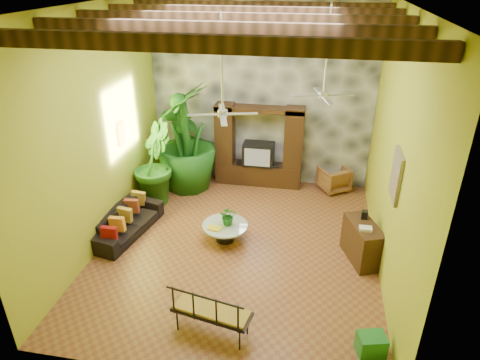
% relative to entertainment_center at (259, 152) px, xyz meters
% --- Properties ---
extents(ground, '(7.00, 7.00, 0.00)m').
position_rel_entertainment_center_xyz_m(ground, '(0.00, -3.14, -0.97)').
color(ground, brown).
rests_on(ground, ground).
extents(ceiling, '(6.00, 7.00, 0.02)m').
position_rel_entertainment_center_xyz_m(ceiling, '(0.00, -3.14, 4.03)').
color(ceiling, silver).
rests_on(ceiling, back_wall).
extents(back_wall, '(6.00, 0.02, 5.00)m').
position_rel_entertainment_center_xyz_m(back_wall, '(0.00, 0.36, 1.53)').
color(back_wall, '#A8B428').
rests_on(back_wall, ground).
extents(left_wall, '(0.02, 7.00, 5.00)m').
position_rel_entertainment_center_xyz_m(left_wall, '(-3.00, -3.14, 1.53)').
color(left_wall, '#A8B428').
rests_on(left_wall, ground).
extents(right_wall, '(0.02, 7.00, 5.00)m').
position_rel_entertainment_center_xyz_m(right_wall, '(3.00, -3.14, 1.53)').
color(right_wall, '#A8B428').
rests_on(right_wall, ground).
extents(stone_accent_wall, '(5.98, 0.10, 4.98)m').
position_rel_entertainment_center_xyz_m(stone_accent_wall, '(0.00, 0.30, 1.53)').
color(stone_accent_wall, '#383B40').
rests_on(stone_accent_wall, ground).
extents(ceiling_beams, '(5.95, 5.36, 0.22)m').
position_rel_entertainment_center_xyz_m(ceiling_beams, '(0.00, -3.14, 3.81)').
color(ceiling_beams, '#3C2213').
rests_on(ceiling_beams, ceiling).
extents(entertainment_center, '(2.40, 0.55, 2.30)m').
position_rel_entertainment_center_xyz_m(entertainment_center, '(0.00, 0.00, 0.00)').
color(entertainment_center, black).
rests_on(entertainment_center, ground).
extents(ceiling_fan_front, '(1.28, 1.28, 1.86)m').
position_rel_entertainment_center_xyz_m(ceiling_fan_front, '(-0.20, -3.54, 2.44)').
color(ceiling_fan_front, silver).
rests_on(ceiling_fan_front, ceiling).
extents(ceiling_fan_back, '(1.28, 1.28, 1.86)m').
position_rel_entertainment_center_xyz_m(ceiling_fan_back, '(1.60, -1.94, 2.44)').
color(ceiling_fan_back, silver).
rests_on(ceiling_fan_back, ceiling).
extents(wall_art_mask, '(0.06, 0.32, 0.55)m').
position_rel_entertainment_center_xyz_m(wall_art_mask, '(-2.96, -2.14, 1.13)').
color(wall_art_mask, orange).
rests_on(wall_art_mask, left_wall).
extents(wall_art_painting, '(0.06, 0.70, 0.90)m').
position_rel_entertainment_center_xyz_m(wall_art_painting, '(2.96, -3.74, 1.33)').
color(wall_art_painting, navy).
rests_on(wall_art_painting, right_wall).
extents(sofa, '(1.18, 2.18, 0.60)m').
position_rel_entertainment_center_xyz_m(sofa, '(-2.65, -3.10, -0.66)').
color(sofa, black).
rests_on(sofa, ground).
extents(wicker_armchair, '(1.01, 1.02, 0.68)m').
position_rel_entertainment_center_xyz_m(wicker_armchair, '(2.11, -0.03, -0.63)').
color(wicker_armchair, olive).
rests_on(wicker_armchair, ground).
extents(tall_plant_a, '(1.32, 1.48, 2.33)m').
position_rel_entertainment_center_xyz_m(tall_plant_a, '(-2.21, 0.01, 0.20)').
color(tall_plant_a, '#1B5516').
rests_on(tall_plant_a, ground).
extents(tall_plant_b, '(1.20, 1.37, 2.16)m').
position_rel_entertainment_center_xyz_m(tall_plant_b, '(-2.51, -1.49, 0.11)').
color(tall_plant_b, '#24641A').
rests_on(tall_plant_b, ground).
extents(tall_plant_c, '(1.67, 1.67, 2.93)m').
position_rel_entertainment_center_xyz_m(tall_plant_c, '(-1.90, -0.58, 0.50)').
color(tall_plant_c, '#1A5616').
rests_on(tall_plant_c, ground).
extents(coffee_table, '(1.03, 1.03, 0.40)m').
position_rel_entertainment_center_xyz_m(coffee_table, '(-0.33, -2.95, -0.71)').
color(coffee_table, black).
rests_on(coffee_table, ground).
extents(centerpiece_plant, '(0.46, 0.43, 0.44)m').
position_rel_entertainment_center_xyz_m(centerpiece_plant, '(-0.26, -2.91, -0.35)').
color(centerpiece_plant, '#1A641B').
rests_on(centerpiece_plant, coffee_table).
extents(yellow_tray, '(0.34, 0.27, 0.03)m').
position_rel_entertainment_center_xyz_m(yellow_tray, '(-0.52, -3.15, -0.55)').
color(yellow_tray, yellow).
rests_on(yellow_tray, coffee_table).
extents(iron_bench, '(1.41, 0.75, 0.57)m').
position_rel_entertainment_center_xyz_m(iron_bench, '(0.04, -5.76, -0.42)').
color(iron_bench, black).
rests_on(iron_bench, ground).
extents(side_console, '(0.83, 1.18, 0.86)m').
position_rel_entertainment_center_xyz_m(side_console, '(2.65, -3.13, -0.53)').
color(side_console, '#3C1D13').
rests_on(side_console, ground).
extents(green_bin, '(0.50, 0.43, 0.38)m').
position_rel_entertainment_center_xyz_m(green_bin, '(2.65, -5.66, -0.77)').
color(green_bin, '#1C6A37').
rests_on(green_bin, ground).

